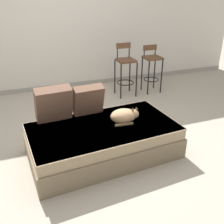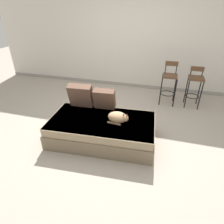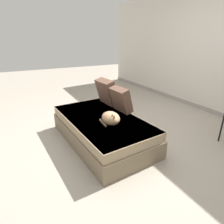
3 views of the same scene
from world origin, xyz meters
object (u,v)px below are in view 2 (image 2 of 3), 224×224
Objects in this scene: throw_pillow_middle at (104,99)px; bar_stool_near_window at (169,81)px; cat at (118,117)px; bar_stool_by_doorway at (195,84)px; couch at (102,129)px; throw_pillow_corner at (81,96)px.

bar_stool_near_window is (1.12, 1.41, -0.06)m from throw_pillow_middle.
bar_stool_by_doorway is (1.33, 1.78, 0.06)m from cat.
bar_stool_by_doorway reaches higher than throw_pillow_middle.
bar_stool_by_doorway is at bearing 48.20° from couch.
throw_pillow_corner is at bearing -175.87° from throw_pillow_middle.
throw_pillow_middle is 0.41× the size of bar_stool_near_window.
bar_stool_by_doorway reaches higher than couch.
throw_pillow_corner reaches higher than couch.
couch is 2.43m from bar_stool_by_doorway.
couch is at bearing -120.24° from bar_stool_near_window.
throw_pillow_corner reaches higher than cat.
cat is (0.35, -0.37, -0.12)m from throw_pillow_middle.
throw_pillow_middle is at bearing 133.56° from cat.
couch is at bearing -131.80° from bar_stool_by_doorway.
bar_stool_by_doorway is at bearing 34.29° from throw_pillow_corner.
couch is 0.56m from throw_pillow_middle.
throw_pillow_corner is at bearing 157.03° from cat.
throw_pillow_middle is 2.19m from bar_stool_by_doorway.
bar_stool_near_window reaches higher than cat.
bar_stool_near_window is (0.77, 1.78, 0.06)m from cat.
couch is 0.75m from throw_pillow_corner.
throw_pillow_middle is at bearing 4.13° from throw_pillow_corner.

